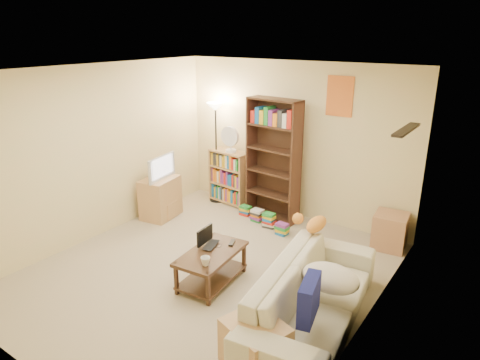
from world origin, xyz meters
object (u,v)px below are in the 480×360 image
Objects in this scene: floor_lamp at (216,124)px; sofa at (312,296)px; tv_stand at (160,198)px; end_cabinet at (255,345)px; tall_bookshelf at (273,157)px; coffee_table at (212,263)px; mug at (206,261)px; desk_fan at (230,139)px; tabby_cat at (313,223)px; short_bookshelf at (229,177)px; television at (158,167)px; laptop at (214,246)px; side_table at (390,231)px.

sofa is at bearing -36.75° from floor_lamp.
sofa is at bearing -27.52° from tv_stand.
tv_stand reaches higher than end_cabinet.
coffee_table is at bearing -74.47° from tall_bookshelf.
mug reaches higher than coffee_table.
desk_fan is 0.38m from floor_lamp.
coffee_table is at bearing -139.52° from tabby_cat.
tabby_cat is at bearing -28.61° from floor_lamp.
short_bookshelf is at bearing 139.24° from desk_fan.
tall_bookshelf reaches higher than sofa.
television is 0.38× the size of floor_lamp.
sofa reaches higher than coffee_table.
sofa is 3.43m from tv_stand.
desk_fan is 0.25× the size of floor_lamp.
side_table is (1.56, 2.02, -0.18)m from laptop.
laptop is at bearing -75.31° from tall_bookshelf.
coffee_table is 2.25m from tall_bookshelf.
end_cabinet is (-0.32, -3.01, -0.03)m from side_table.
coffee_table is at bearing 143.83° from end_cabinet.
mug is 0.18× the size of tv_stand.
mug is 2.91m from short_bookshelf.
end_cabinet is at bearing -81.51° from tabby_cat.
short_bookshelf reaches higher than laptop.
tv_stand is 0.34× the size of tall_bookshelf.
tall_bookshelf reaches higher than floor_lamp.
desk_fan is at bearing 129.14° from end_cabinet.
short_bookshelf reaches higher than coffee_table.
short_bookshelf is 2.12× the size of desk_fan.
desk_fan reaches higher than end_cabinet.
sofa is at bearing -33.72° from short_bookshelf.
tabby_cat is at bearing 18.61° from sofa.
tv_stand is 1.48× the size of desk_fan.
desk_fan is (-1.43, 2.45, 0.72)m from mug.
end_cabinet is at bearing -47.59° from floor_lamp.
short_bookshelf is at bearing 120.70° from mug.
floor_lamp is at bearing -179.53° from tall_bookshelf.
mug is (0.19, -0.40, 0.04)m from laptop.
coffee_table is 2.28m from television.
tabby_cat is at bearing -72.18° from laptop.
tabby_cat is at bearing 53.32° from mug.
desk_fan is 0.83× the size of end_cabinet.
tall_bookshelf is 2.05× the size of short_bookshelf.
tabby_cat is 0.78× the size of tv_stand.
tv_stand is 1.96m from tall_bookshelf.
floor_lamp is 3.52× the size of side_table.
floor_lamp is 3.27× the size of end_cabinet.
tall_bookshelf is 2.05m from side_table.
television is 1.50× the size of desk_fan.
television is at bearing 145.29° from coffee_table.
laptop is at bearing 141.28° from end_cabinet.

